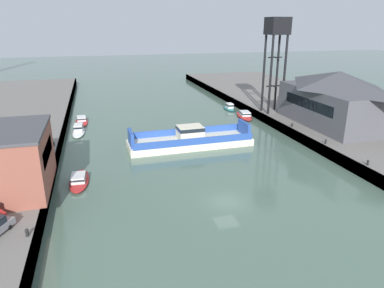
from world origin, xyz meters
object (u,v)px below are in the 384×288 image
Objects in this scene: moored_boat_near_right at (229,107)px; moored_boat_mid_right at (79,130)px; chain_ferry at (190,140)px; moored_boat_far_left at (244,115)px; moored_boat_near_left at (79,180)px; moored_boat_mid_left at (82,120)px; crane_tower at (277,36)px; warehouse_shed at (337,98)px.

moored_boat_mid_right is (-32.60, -9.84, 0.01)m from moored_boat_near_right.
chain_ferry is 26.54m from moored_boat_near_right.
moored_boat_near_left is at bearing -143.44° from moored_boat_far_left.
moored_boat_mid_right is 33.23m from moored_boat_far_left.
moored_boat_near_right is at bearing 3.91° from moored_boat_mid_left.
moored_boat_near_right is (15.17, 21.77, -0.44)m from chain_ferry.
moored_boat_near_right is 34.06m from moored_boat_mid_right.
moored_boat_mid_left is at bearing 171.03° from moored_boat_far_left.
chain_ferry is 21.31m from moored_boat_far_left.
moored_boat_near_right is (31.97, 31.49, 0.13)m from moored_boat_near_left.
crane_tower is at bearing 29.40° from chain_ferry.
moored_boat_mid_left is 1.04× the size of moored_boat_mid_right.
warehouse_shed is 16.42m from crane_tower.
moored_boat_mid_right is 45.98m from warehouse_shed.
chain_ferry is 2.49× the size of moored_boat_far_left.
moored_boat_near_right is at bearing 117.92° from warehouse_shed.
moored_boat_near_left is 44.88m from moored_boat_near_right.
moored_boat_far_left is at bearing 42.50° from chain_ferry.
moored_boat_mid_left is 0.40× the size of crane_tower.
moored_boat_mid_left is at bearing 87.30° from moored_boat_mid_right.
moored_boat_mid_left is at bearing 90.53° from moored_boat_near_left.
moored_boat_mid_left is 7.65m from moored_boat_mid_right.
moored_boat_far_left is at bearing 36.56° from moored_boat_near_left.
moored_boat_near_right is at bearing 94.17° from moored_boat_far_left.
moored_boat_near_left is at bearing -89.47° from moored_boat_mid_left.
moored_boat_near_right is 0.29× the size of crane_tower.
moored_boat_mid_right is at bearing 165.00° from warehouse_shed.
moored_boat_near_left is at bearing -88.33° from moored_boat_mid_right.
warehouse_shed is (10.93, -14.27, 5.79)m from moored_boat_far_left.
warehouse_shed is at bearing -52.55° from moored_boat_far_left.
crane_tower is at bearing -0.83° from moored_boat_mid_right.
moored_boat_mid_left is 48.21m from warehouse_shed.
moored_boat_mid_right is 40.81m from crane_tower.
moored_boat_far_left is (33.14, 2.47, -0.09)m from moored_boat_mid_right.
moored_boat_mid_left is (-17.07, 19.57, -0.62)m from chain_ferry.
moored_boat_near_right is 25.16m from warehouse_shed.
moored_boat_far_left is (0.54, -7.38, -0.08)m from moored_boat_near_right.
moored_boat_near_left is 0.90× the size of moored_boat_far_left.
crane_tower is at bearing -12.38° from moored_boat_mid_left.
chain_ferry is 3.77× the size of moored_boat_near_right.
moored_boat_mid_left is at bearing 156.02° from warehouse_shed.
crane_tower reaches higher than moored_boat_far_left.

